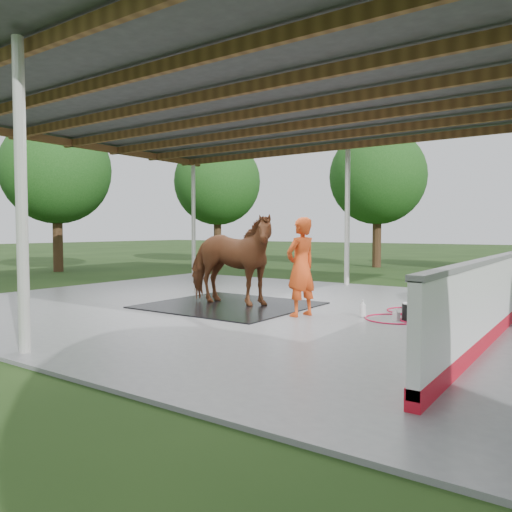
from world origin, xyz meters
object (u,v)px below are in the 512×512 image
Objects in this scene: horse at (229,260)px; wash_bucket at (412,312)px; dasher_board at (499,296)px; handler at (301,267)px.

horse is 6.56× the size of wash_bucket.
wash_bucket is (3.54, 0.41, -0.77)m from horse.
dasher_board is at bearing -93.48° from horse.
handler is 5.37× the size of wash_bucket.
dasher_board is 1.41m from wash_bucket.
handler reaches higher than dasher_board.
horse is at bearing -173.47° from wash_bucket.
handler is 2.01m from wash_bucket.
dasher_board is 3.76× the size of horse.
wash_bucket is at bearing 171.93° from dasher_board.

